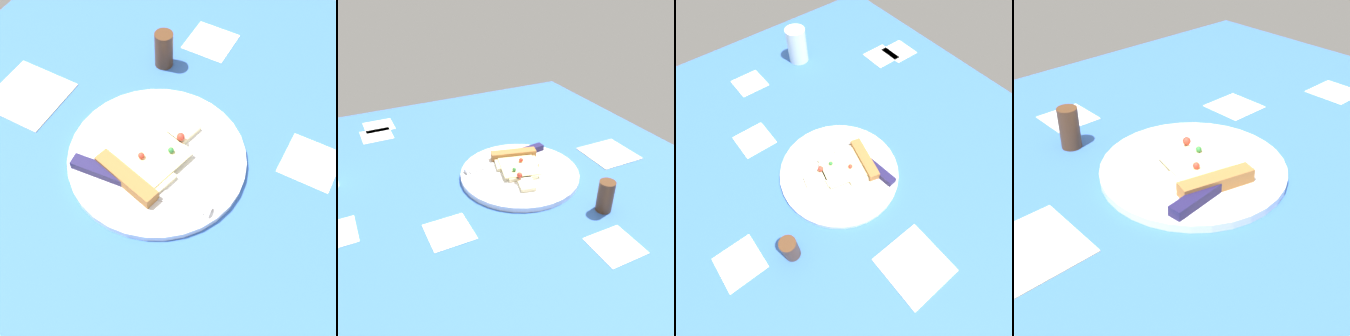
% 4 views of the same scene
% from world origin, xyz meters
% --- Properties ---
extents(ground_plane, '(1.16, 1.16, 0.03)m').
position_xyz_m(ground_plane, '(0.00, -0.00, -0.01)').
color(ground_plane, '#3360B7').
rests_on(ground_plane, ground).
extents(plate, '(0.30, 0.30, 0.01)m').
position_xyz_m(plate, '(-0.09, 0.02, 0.01)').
color(plate, silver).
rests_on(plate, ground_plane).
extents(pizza_slice, '(0.13, 0.19, 0.03)m').
position_xyz_m(pizza_slice, '(-0.10, -0.00, 0.02)').
color(pizza_slice, beige).
rests_on(pizza_slice, plate).
extents(knife, '(0.24, 0.05, 0.02)m').
position_xyz_m(knife, '(-0.11, -0.05, 0.02)').
color(knife, silver).
rests_on(knife, plate).
extents(pepper_shaker, '(0.04, 0.04, 0.07)m').
position_xyz_m(pepper_shaker, '(-0.19, 0.23, 0.04)').
color(pepper_shaker, '#4C2D19').
rests_on(pepper_shaker, ground_plane).
extents(napkin, '(0.13, 0.13, 0.00)m').
position_xyz_m(napkin, '(-0.37, 0.03, 0.00)').
color(napkin, beige).
rests_on(napkin, ground_plane).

